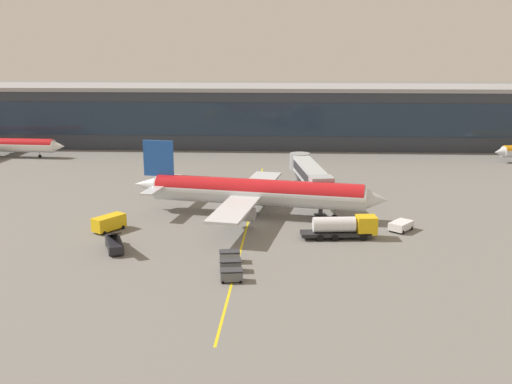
{
  "coord_description": "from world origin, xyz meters",
  "views": [
    {
      "loc": [
        4.22,
        -87.31,
        27.37
      ],
      "look_at": [
        0.17,
        2.91,
        4.5
      ],
      "focal_mm": 41.65,
      "sensor_mm": 36.0,
      "label": 1
    }
  ],
  "objects": [
    {
      "name": "ground_plane",
      "position": [
        0.0,
        0.0,
        0.0
      ],
      "size": [
        700.0,
        700.0,
        0.0
      ],
      "primitive_type": "plane",
      "color": "slate"
    },
    {
      "name": "apron_lead_in_line",
      "position": [
        -0.99,
        2.0,
        0.0
      ],
      "size": [
        1.97,
        79.99,
        0.01
      ],
      "primitive_type": "cube",
      "rotation": [
        0.0,
        0.0,
        -0.02
      ],
      "color": "yellow",
      "rests_on": "ground_plane"
    },
    {
      "name": "terminal_building",
      "position": [
        -16.43,
        74.02,
        8.01
      ],
      "size": [
        209.45,
        21.62,
        15.99
      ],
      "color": "#2D333D",
      "rests_on": "ground_plane"
    },
    {
      "name": "main_airliner",
      "position": [
        0.06,
        4.96,
        3.99
      ],
      "size": [
        41.79,
        33.26,
        11.76
      ],
      "color": "silver",
      "rests_on": "ground_plane"
    },
    {
      "name": "jet_bridge",
      "position": [
        8.97,
        15.67,
        4.99
      ],
      "size": [
        6.88,
        23.5,
        6.68
      ],
      "color": "#B2B7BC",
      "rests_on": "ground_plane"
    },
    {
      "name": "fuel_tanker",
      "position": [
        13.16,
        -5.84,
        1.75
      ],
      "size": [
        10.98,
        3.48,
        3.25
      ],
      "color": "#232326",
      "rests_on": "ground_plane"
    },
    {
      "name": "belt_loader",
      "position": [
        -18.34,
        -12.27,
        0.99
      ],
      "size": [
        4.0,
        6.9,
        3.49
      ],
      "color": "black",
      "rests_on": "ground_plane"
    },
    {
      "name": "crew_van",
      "position": [
        -21.53,
        -3.98,
        1.31
      ],
      "size": [
        4.57,
        5.31,
        2.3
      ],
      "color": "yellow",
      "rests_on": "ground_plane"
    },
    {
      "name": "pushback_tug",
      "position": [
        22.1,
        -1.85,
        0.85
      ],
      "size": [
        4.18,
        4.4,
        1.4
      ],
      "color": "white",
      "rests_on": "ground_plane"
    },
    {
      "name": "baggage_cart_0",
      "position": [
        -1.58,
        -22.33,
        0.78
      ],
      "size": [
        2.82,
        1.91,
        1.48
      ],
      "color": "#595B60",
      "rests_on": "ground_plane"
    },
    {
      "name": "baggage_cart_1",
      "position": [
        -1.98,
        -19.16,
        0.78
      ],
      "size": [
        2.82,
        1.91,
        1.48
      ],
      "color": "#595B60",
      "rests_on": "ground_plane"
    },
    {
      "name": "baggage_cart_2",
      "position": [
        -2.37,
        -15.98,
        0.78
      ],
      "size": [
        2.82,
        1.91,
        1.48
      ],
      "color": "gray",
      "rests_on": "ground_plane"
    },
    {
      "name": "commuter_jet_far",
      "position": [
        -64.79,
        52.87,
        3.04
      ],
      "size": [
        33.15,
        26.2,
        9.13
      ],
      "color": "white",
      "rests_on": "ground_plane"
    }
  ]
}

